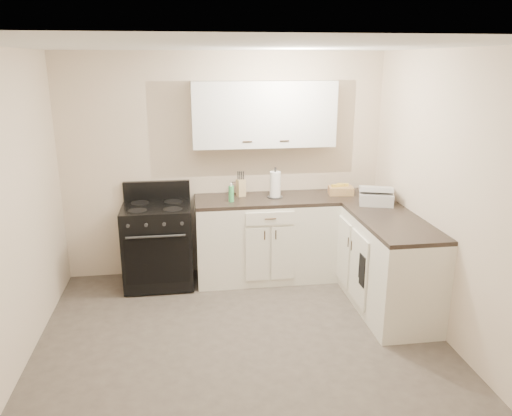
{
  "coord_description": "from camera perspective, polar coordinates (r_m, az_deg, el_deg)",
  "views": [
    {
      "loc": [
        -0.44,
        -3.74,
        2.4
      ],
      "look_at": [
        0.22,
        0.85,
        1.02
      ],
      "focal_mm": 35.0,
      "sensor_mm": 36.0,
      "label": 1
    }
  ],
  "objects": [
    {
      "name": "base_cabinets_back",
      "position": [
        5.65,
        1.07,
        -3.63
      ],
      "size": [
        1.55,
        0.6,
        0.9
      ],
      "primitive_type": "cube",
      "color": "silver",
      "rests_on": "floor"
    },
    {
      "name": "countertop_grill",
      "position": [
        5.43,
        13.56,
        1.17
      ],
      "size": [
        0.43,
        0.42,
        0.13
      ],
      "primitive_type": "cube",
      "rotation": [
        0.0,
        0.0,
        -0.33
      ],
      "color": "silver",
      "rests_on": "countertop_right"
    },
    {
      "name": "soap_bottle",
      "position": [
        5.34,
        -2.85,
        1.63
      ],
      "size": [
        0.06,
        0.06,
        0.17
      ],
      "primitive_type": "cylinder",
      "rotation": [
        0.0,
        0.0,
        0.02
      ],
      "color": "#43B05F",
      "rests_on": "countertop_back"
    },
    {
      "name": "oven_mitt_near",
      "position": [
        4.86,
        12.06,
        -7.47
      ],
      "size": [
        0.02,
        0.13,
        0.23
      ],
      "primitive_type": "cube",
      "color": "black",
      "rests_on": "base_cabinets_right"
    },
    {
      "name": "wall_front",
      "position": [
        2.29,
        4.04,
        -13.59
      ],
      "size": [
        3.6,
        0.0,
        3.6
      ],
      "primitive_type": "plane",
      "rotation": [
        -1.57,
        0.0,
        0.0
      ],
      "color": "beige",
      "rests_on": "ground"
    },
    {
      "name": "wall_left",
      "position": [
        4.14,
        -27.05,
        -1.46
      ],
      "size": [
        0.0,
        3.6,
        3.6
      ],
      "primitive_type": "plane",
      "rotation": [
        1.57,
        0.0,
        1.57
      ],
      "color": "beige",
      "rests_on": "ground"
    },
    {
      "name": "oven_mitt_far",
      "position": [
        4.84,
        12.06,
        -6.7
      ],
      "size": [
        0.02,
        0.14,
        0.25
      ],
      "primitive_type": "cube",
      "color": "black",
      "rests_on": "base_cabinets_right"
    },
    {
      "name": "upper_cabinets",
      "position": [
        5.48,
        0.9,
        10.68
      ],
      "size": [
        1.55,
        0.3,
        0.7
      ],
      "primitive_type": "cube",
      "color": "silver",
      "rests_on": "wall_back"
    },
    {
      "name": "countertop_right",
      "position": [
        5.19,
        14.07,
        -0.52
      ],
      "size": [
        0.6,
        1.9,
        0.04
      ],
      "primitive_type": "cube",
      "color": "black",
      "rests_on": "base_cabinets_right"
    },
    {
      "name": "knife_block",
      "position": [
        5.56,
        -1.75,
        2.32
      ],
      "size": [
        0.11,
        0.1,
        0.19
      ],
      "primitive_type": "cube",
      "rotation": [
        0.0,
        0.0,
        0.36
      ],
      "color": "#D3B982",
      "rests_on": "countertop_back"
    },
    {
      "name": "wall_right",
      "position": [
        4.51,
        21.91,
        0.53
      ],
      "size": [
        0.0,
        3.6,
        3.6
      ],
      "primitive_type": "plane",
      "rotation": [
        1.57,
        0.0,
        -1.57
      ],
      "color": "beige",
      "rests_on": "ground"
    },
    {
      "name": "stove",
      "position": [
        5.57,
        -11.1,
        -4.16
      ],
      "size": [
        0.73,
        0.63,
        0.89
      ],
      "primitive_type": "cube",
      "color": "black",
      "rests_on": "floor"
    },
    {
      "name": "base_cabinets_right",
      "position": [
        5.35,
        13.72,
        -5.34
      ],
      "size": [
        0.6,
        1.9,
        0.9
      ],
      "primitive_type": "cube",
      "color": "silver",
      "rests_on": "floor"
    },
    {
      "name": "floor",
      "position": [
        4.46,
        -1.34,
        -16.0
      ],
      "size": [
        3.6,
        3.6,
        0.0
      ],
      "primitive_type": "plane",
      "color": "#473F38",
      "rests_on": "ground"
    },
    {
      "name": "picture_frame",
      "position": [
        5.7,
        -2.21,
        2.37
      ],
      "size": [
        0.11,
        0.05,
        0.13
      ],
      "primitive_type": "cube",
      "rotation": [
        -0.14,
        0.0,
        0.18
      ],
      "color": "black",
      "rests_on": "countertop_back"
    },
    {
      "name": "ceiling",
      "position": [
        3.76,
        -1.61,
        18.05
      ],
      "size": [
        3.6,
        3.6,
        0.0
      ],
      "primitive_type": "plane",
      "color": "white",
      "rests_on": "wall_back"
    },
    {
      "name": "wicker_basket",
      "position": [
        5.72,
        9.67,
        1.98
      ],
      "size": [
        0.29,
        0.21,
        0.09
      ],
      "primitive_type": "cube",
      "rotation": [
        0.0,
        0.0,
        -0.13
      ],
      "color": "tan",
      "rests_on": "countertop_right"
    },
    {
      "name": "wall_back",
      "position": [
        5.67,
        -3.63,
        4.81
      ],
      "size": [
        3.6,
        0.0,
        3.6
      ],
      "primitive_type": "plane",
      "rotation": [
        1.57,
        0.0,
        0.0
      ],
      "color": "beige",
      "rests_on": "ground"
    },
    {
      "name": "countertop_back",
      "position": [
        5.51,
        1.1,
        0.96
      ],
      "size": [
        1.55,
        0.6,
        0.04
      ],
      "primitive_type": "cube",
      "color": "black",
      "rests_on": "base_cabinets_back"
    },
    {
      "name": "paper_towel",
      "position": [
        5.5,
        2.2,
        2.68
      ],
      "size": [
        0.15,
        0.15,
        0.29
      ],
      "primitive_type": "cylinder",
      "rotation": [
        0.0,
        0.0,
        0.31
      ],
      "color": "white",
      "rests_on": "countertop_back"
    }
  ]
}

